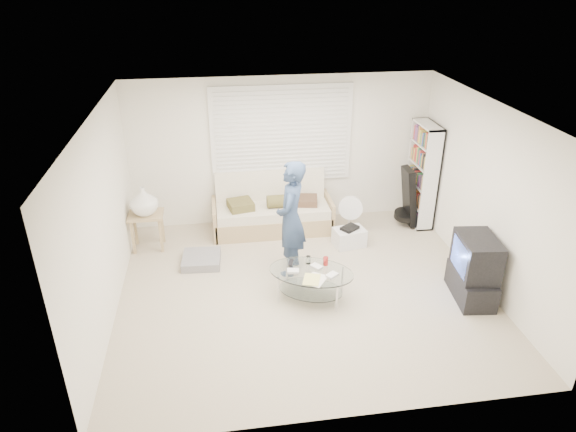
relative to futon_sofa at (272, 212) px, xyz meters
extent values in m
plane|color=tan|center=(0.21, -1.87, -0.32)|extent=(5.00, 5.00, 0.00)
cube|color=white|center=(0.21, 0.38, 0.93)|extent=(5.00, 0.02, 2.50)
cube|color=white|center=(0.21, -4.12, 0.93)|extent=(5.00, 0.02, 2.50)
cube|color=white|center=(-2.29, -1.87, 0.93)|extent=(0.02, 4.50, 2.50)
cube|color=white|center=(2.71, -1.87, 0.93)|extent=(0.02, 4.50, 2.50)
cube|color=white|center=(0.21, -1.87, 2.18)|extent=(5.00, 4.50, 0.02)
cube|color=white|center=(0.21, 0.35, 1.23)|extent=(2.32, 0.06, 1.62)
cube|color=black|center=(0.21, 0.33, 1.23)|extent=(2.20, 0.01, 1.50)
cube|color=silver|center=(0.21, 0.31, 1.23)|extent=(2.16, 0.04, 1.50)
cube|color=silver|center=(0.21, 0.33, 1.23)|extent=(2.32, 0.08, 1.62)
cube|color=tan|center=(0.00, -0.04, -0.16)|extent=(1.92, 0.77, 0.31)
cube|color=beige|center=(0.00, -0.06, 0.07)|extent=(1.84, 0.71, 0.15)
cube|color=beige|center=(0.00, 0.27, 0.35)|extent=(1.84, 0.21, 0.59)
cube|color=tan|center=(-0.96, -0.04, -0.05)|extent=(0.06, 0.77, 0.54)
cube|color=tan|center=(0.96, -0.04, -0.05)|extent=(0.06, 0.77, 0.54)
cube|color=#4E4824|center=(-0.53, -0.09, 0.21)|extent=(0.46, 0.46, 0.13)
cylinder|color=#4E4824|center=(0.14, -0.12, 0.25)|extent=(0.48, 0.21, 0.21)
cube|color=#453122|center=(0.58, -0.06, 0.20)|extent=(0.40, 0.40, 0.12)
cube|color=slate|center=(-1.19, -0.95, -0.25)|extent=(0.59, 0.59, 0.13)
cube|color=tan|center=(-2.01, -0.36, 0.26)|extent=(0.53, 0.42, 0.04)
cube|color=tan|center=(-2.22, -0.51, -0.03)|extent=(0.04, 0.04, 0.57)
cube|color=tan|center=(-1.80, -0.51, -0.03)|extent=(0.04, 0.04, 0.57)
cube|color=tan|center=(-2.22, -0.20, -0.03)|extent=(0.04, 0.04, 0.57)
cube|color=tan|center=(-1.80, -0.20, -0.03)|extent=(0.04, 0.04, 0.57)
imported|color=white|center=(-2.01, -0.36, 0.50)|extent=(0.42, 0.42, 0.44)
cube|color=white|center=(2.54, -0.09, 0.56)|extent=(0.28, 0.74, 1.75)
cube|color=black|center=(2.30, -0.20, 0.22)|extent=(0.26, 0.37, 1.03)
cylinder|color=black|center=(2.26, -0.20, -0.12)|extent=(0.37, 0.38, 0.15)
cylinder|color=white|center=(1.25, -0.31, -0.30)|extent=(0.27, 0.27, 0.03)
cylinder|color=white|center=(1.25, -0.31, -0.13)|extent=(0.04, 0.04, 0.34)
cylinder|color=white|center=(1.25, -0.31, 0.15)|extent=(0.41, 0.23, 0.40)
cylinder|color=white|center=(1.25, -0.31, 0.15)|extent=(0.12, 0.09, 0.10)
cube|color=white|center=(1.15, -0.74, -0.17)|extent=(0.53, 0.42, 0.29)
cube|color=black|center=(1.15, -0.74, -0.01)|extent=(0.33, 0.31, 0.05)
cube|color=black|center=(2.41, -2.36, -0.13)|extent=(0.54, 0.88, 0.37)
cube|color=black|center=(2.41, -2.36, 0.32)|extent=(0.54, 0.74, 0.53)
cube|color=#6285F0|center=(2.19, -2.33, 0.32)|extent=(0.08, 0.53, 0.41)
ellipsoid|color=silver|center=(0.27, -2.06, 0.09)|extent=(1.32, 1.10, 0.02)
ellipsoid|color=silver|center=(0.27, -2.06, -0.19)|extent=(1.01, 0.84, 0.01)
cylinder|color=silver|center=(-0.17, -2.12, -0.12)|extent=(0.03, 0.03, 0.39)
cylinder|color=silver|center=(0.54, -2.42, -0.12)|extent=(0.03, 0.03, 0.39)
cylinder|color=silver|center=(0.00, -1.70, -0.12)|extent=(0.03, 0.03, 0.39)
cylinder|color=silver|center=(0.72, -2.01, -0.12)|extent=(0.03, 0.03, 0.39)
cube|color=white|center=(0.03, -2.05, 0.12)|extent=(0.17, 0.12, 0.04)
cube|color=white|center=(0.36, -1.99, 0.12)|extent=(0.17, 0.18, 0.04)
cube|color=white|center=(0.52, -2.22, 0.12)|extent=(0.18, 0.17, 0.04)
cylinder|color=silver|center=(0.27, -1.86, 0.16)|extent=(0.07, 0.07, 0.11)
cylinder|color=red|center=(0.49, -1.93, 0.16)|extent=(0.07, 0.07, 0.12)
cube|color=black|center=(0.04, -1.83, 0.11)|extent=(0.09, 0.18, 0.02)
cube|color=white|center=(0.29, -2.27, 0.11)|extent=(0.36, 0.38, 0.01)
cube|color=#DFDB6F|center=(0.24, -2.27, 0.11)|extent=(0.28, 0.33, 0.01)
imported|color=navy|center=(0.11, -1.36, 0.54)|extent=(0.60, 0.72, 1.71)
camera|label=1|loc=(-0.87, -7.69, 3.77)|focal=32.00mm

